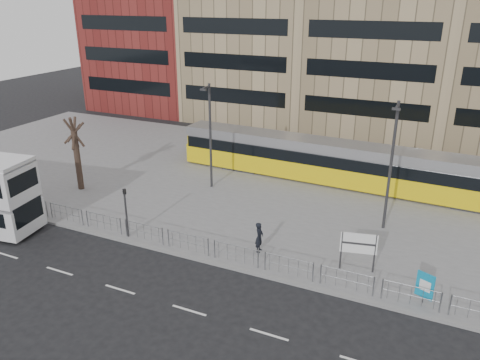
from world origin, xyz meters
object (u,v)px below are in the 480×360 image
at_px(ad_panel, 425,286).
at_px(bare_tree, 72,115).
at_px(traffic_light_west, 126,207).
at_px(lamp_post_west, 210,132).
at_px(lamp_post_east, 391,162).
at_px(pedestrian, 259,237).
at_px(station_sign, 359,245).
at_px(tram, 349,165).

relative_size(ad_panel, bare_tree, 0.22).
bearing_deg(ad_panel, traffic_light_west, -155.30).
xyz_separation_m(lamp_post_west, lamp_post_east, (12.96, -1.51, 0.10)).
bearing_deg(traffic_light_west, pedestrian, 33.84).
bearing_deg(traffic_light_west, station_sign, 30.34).
distance_m(ad_panel, pedestrian, 8.95).
xyz_separation_m(station_sign, lamp_post_west, (-12.43, 7.06, 2.78)).
height_order(pedestrian, traffic_light_west, traffic_light_west).
bearing_deg(ad_panel, lamp_post_east, 135.49).
xyz_separation_m(station_sign, traffic_light_west, (-13.28, -1.99, 0.47)).
bearing_deg(lamp_post_east, bare_tree, -172.43).
distance_m(lamp_post_west, bare_tree, 9.89).
relative_size(tram, bare_tree, 3.65).
xyz_separation_m(tram, traffic_light_west, (-10.19, -13.86, 0.35)).
bearing_deg(traffic_light_west, bare_tree, 171.34).
relative_size(station_sign, traffic_light_west, 0.70).
relative_size(pedestrian, traffic_light_west, 0.58).
xyz_separation_m(ad_panel, lamp_post_west, (-15.87, 8.62, 3.33)).
relative_size(pedestrian, lamp_post_west, 0.23).
relative_size(lamp_post_west, bare_tree, 1.04).
height_order(station_sign, pedestrian, station_sign).
distance_m(station_sign, lamp_post_east, 6.28).
bearing_deg(pedestrian, bare_tree, 74.11).
bearing_deg(bare_tree, lamp_post_east, 7.57).
distance_m(station_sign, bare_tree, 21.75).
xyz_separation_m(tram, pedestrian, (-2.33, -12.19, -0.74)).
bearing_deg(station_sign, lamp_post_west, 137.95).
bearing_deg(station_sign, bare_tree, 160.38).
relative_size(tram, station_sign, 12.71).
relative_size(pedestrian, lamp_post_east, 0.22).
distance_m(station_sign, ad_panel, 3.82).
distance_m(station_sign, traffic_light_west, 13.44).
height_order(ad_panel, lamp_post_east, lamp_post_east).
distance_m(ad_panel, traffic_light_west, 16.76).
relative_size(tram, traffic_light_west, 8.91).
bearing_deg(bare_tree, tram, 26.98).
xyz_separation_m(station_sign, ad_panel, (3.44, -1.56, -0.55)).
bearing_deg(tram, ad_panel, -62.21).
height_order(lamp_post_west, bare_tree, lamp_post_west).
height_order(station_sign, ad_panel, station_sign).
bearing_deg(pedestrian, tram, -15.99).
bearing_deg(lamp_post_west, traffic_light_west, -95.37).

